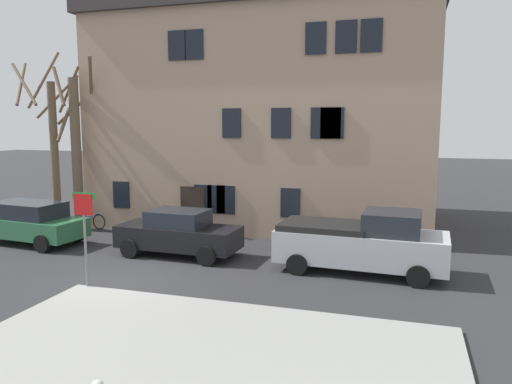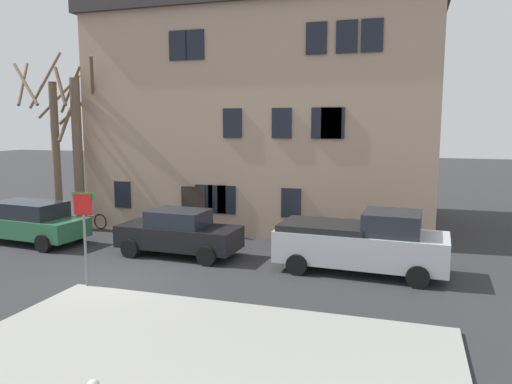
# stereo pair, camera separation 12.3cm
# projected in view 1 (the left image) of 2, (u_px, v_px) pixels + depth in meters

# --- Properties ---
(ground_plane) EXTENTS (120.00, 120.00, 0.00)m
(ground_plane) POSITION_uv_depth(u_px,v_px,m) (125.00, 278.00, 15.34)
(ground_plane) COLOR #2D2D30
(building_main) EXTENTS (15.84, 9.48, 11.86)m
(building_main) POSITION_uv_depth(u_px,v_px,m) (270.00, 98.00, 24.11)
(building_main) COLOR tan
(building_main) RESTS_ON ground_plane
(tree_bare_near) EXTENTS (2.89, 3.03, 8.02)m
(tree_bare_near) POSITION_uv_depth(u_px,v_px,m) (52.00, 142.00, 21.90)
(tree_bare_near) COLOR brown
(tree_bare_near) RESTS_ON ground_plane
(tree_bare_mid) EXTENTS (2.47, 2.29, 7.69)m
(tree_bare_mid) POSITION_uv_depth(u_px,v_px,m) (76.00, 147.00, 21.83)
(tree_bare_mid) COLOR brown
(tree_bare_mid) RESTS_ON ground_plane
(car_green_wagon) EXTENTS (4.62, 2.39, 1.68)m
(car_green_wagon) POSITION_uv_depth(u_px,v_px,m) (30.00, 222.00, 19.61)
(car_green_wagon) COLOR #2D6B42
(car_green_wagon) RESTS_ON ground_plane
(car_black_sedan) EXTENTS (4.51, 2.08, 1.69)m
(car_black_sedan) POSITION_uv_depth(u_px,v_px,m) (179.00, 233.00, 17.78)
(car_black_sedan) COLOR black
(car_black_sedan) RESTS_ON ground_plane
(pickup_truck_silver) EXTENTS (5.47, 2.46, 2.04)m
(pickup_truck_silver) POSITION_uv_depth(u_px,v_px,m) (362.00, 242.00, 15.81)
(pickup_truck_silver) COLOR #B7BABF
(pickup_truck_silver) RESTS_ON ground_plane
(street_sign_pole) EXTENTS (0.76, 0.07, 2.85)m
(street_sign_pole) POSITION_uv_depth(u_px,v_px,m) (84.00, 223.00, 13.93)
(street_sign_pole) COLOR slate
(street_sign_pole) RESTS_ON ground_plane
(bicycle_leaning) EXTENTS (1.74, 0.25, 1.03)m
(bicycle_leaning) POSITION_uv_depth(u_px,v_px,m) (90.00, 221.00, 22.47)
(bicycle_leaning) COLOR black
(bicycle_leaning) RESTS_ON ground_plane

